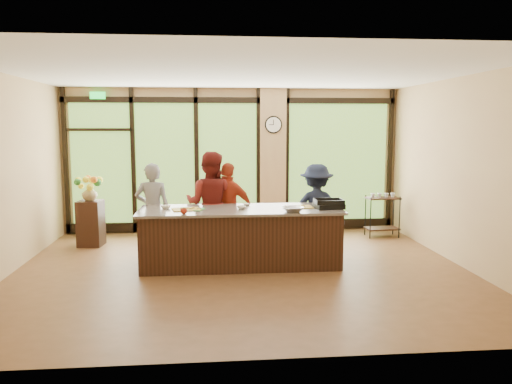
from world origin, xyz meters
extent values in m
plane|color=brown|center=(0.00, 0.00, 0.00)|extent=(7.00, 7.00, 0.00)
plane|color=white|center=(0.00, 0.00, 3.00)|extent=(7.00, 7.00, 0.00)
plane|color=tan|center=(0.00, 3.00, 1.50)|extent=(7.00, 0.00, 7.00)
plane|color=tan|center=(-3.50, 0.00, 1.50)|extent=(0.00, 6.00, 6.00)
plane|color=tan|center=(3.50, 0.00, 1.50)|extent=(0.00, 6.00, 6.00)
cube|color=tan|center=(0.85, 2.94, 1.50)|extent=(0.55, 0.12, 3.00)
cube|color=black|center=(0.00, 2.95, 2.75)|extent=(6.90, 0.08, 0.12)
cube|color=black|center=(0.00, 2.95, 0.12)|extent=(6.90, 0.08, 0.20)
cube|color=#19D83F|center=(-2.70, 2.90, 2.83)|extent=(0.30, 0.04, 0.14)
cube|color=#406924|center=(-2.70, 2.97, 1.45)|extent=(1.20, 0.02, 2.50)
cube|color=#406924|center=(-1.40, 2.97, 1.45)|extent=(1.20, 0.02, 2.50)
cube|color=#406924|center=(-0.10, 2.97, 1.45)|extent=(1.20, 0.02, 2.50)
cube|color=#406924|center=(2.25, 2.97, 1.45)|extent=(2.10, 0.02, 2.50)
cube|color=black|center=(-3.40, 2.95, 1.50)|extent=(0.08, 0.08, 3.00)
cube|color=black|center=(-2.05, 2.95, 1.50)|extent=(0.08, 0.08, 3.00)
cube|color=black|center=(-0.75, 2.95, 1.50)|extent=(0.08, 0.08, 3.00)
cube|color=black|center=(0.55, 2.95, 1.50)|extent=(0.08, 0.08, 3.00)
cube|color=black|center=(1.15, 2.95, 1.50)|extent=(0.08, 0.08, 3.00)
cube|color=black|center=(3.40, 2.95, 1.50)|extent=(0.08, 0.08, 3.00)
cube|color=black|center=(0.00, 0.30, 0.44)|extent=(3.10, 1.00, 0.88)
cube|color=gray|center=(0.00, 0.30, 0.90)|extent=(3.20, 1.10, 0.04)
cylinder|color=black|center=(0.85, 2.87, 2.25)|extent=(0.36, 0.04, 0.36)
cylinder|color=white|center=(0.85, 2.85, 2.25)|extent=(0.31, 0.01, 0.31)
cube|color=black|center=(0.85, 2.85, 2.30)|extent=(0.01, 0.00, 0.11)
cube|color=black|center=(0.80, 2.85, 2.25)|extent=(0.09, 0.00, 0.01)
imported|color=gray|center=(-1.45, 0.97, 0.81)|extent=(0.59, 0.39, 1.61)
imported|color=maroon|center=(-0.48, 1.00, 0.90)|extent=(1.01, 0.88, 1.79)
imported|color=#AA341A|center=(-0.16, 1.05, 0.80)|extent=(1.01, 0.74, 1.60)
imported|color=#161C31|center=(1.38, 1.00, 0.78)|extent=(1.07, 0.69, 1.57)
cube|color=black|center=(1.40, 0.21, 0.96)|extent=(0.48, 0.40, 0.08)
imported|color=silver|center=(0.78, -0.06, 0.96)|extent=(0.40, 0.40, 0.08)
cube|color=#2D7D30|center=(-0.76, 0.29, 0.93)|extent=(0.43, 0.37, 0.01)
cube|color=gold|center=(-0.85, 0.28, 0.93)|extent=(0.48, 0.40, 0.01)
cube|color=gold|center=(0.96, 0.35, 0.93)|extent=(0.42, 0.32, 0.01)
imported|color=white|center=(-1.18, 0.43, 0.94)|extent=(0.18, 0.18, 0.05)
imported|color=white|center=(0.02, 0.29, 0.94)|extent=(0.18, 0.18, 0.04)
imported|color=white|center=(0.12, 0.62, 0.94)|extent=(0.13, 0.13, 0.03)
imported|color=#A82610|center=(-0.87, -0.10, 0.96)|extent=(0.11, 0.11, 0.08)
cube|color=black|center=(-2.70, 1.88, 0.43)|extent=(0.47, 0.47, 0.85)
imported|color=#947E51|center=(-2.70, 1.88, 1.00)|extent=(0.36, 0.36, 0.29)
cube|color=black|center=(2.98, 2.13, 0.17)|extent=(0.67, 0.42, 0.03)
cube|color=black|center=(2.98, 2.13, 0.79)|extent=(0.67, 0.42, 0.03)
cylinder|color=black|center=(2.68, 1.97, 0.42)|extent=(0.02, 0.02, 0.83)
cylinder|color=black|center=(3.27, 1.97, 0.42)|extent=(0.02, 0.02, 0.83)
cylinder|color=black|center=(2.68, 2.30, 0.42)|extent=(0.02, 0.02, 0.83)
cylinder|color=black|center=(3.27, 2.30, 0.42)|extent=(0.02, 0.02, 0.83)
imported|color=silver|center=(2.77, 2.13, 0.84)|extent=(0.10, 0.10, 0.09)
imported|color=silver|center=(2.91, 2.13, 0.84)|extent=(0.10, 0.10, 0.09)
imported|color=silver|center=(3.05, 2.13, 0.84)|extent=(0.10, 0.10, 0.09)
imported|color=silver|center=(3.18, 2.13, 0.84)|extent=(0.10, 0.10, 0.09)
camera|label=1|loc=(-0.47, -7.50, 2.22)|focal=35.00mm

